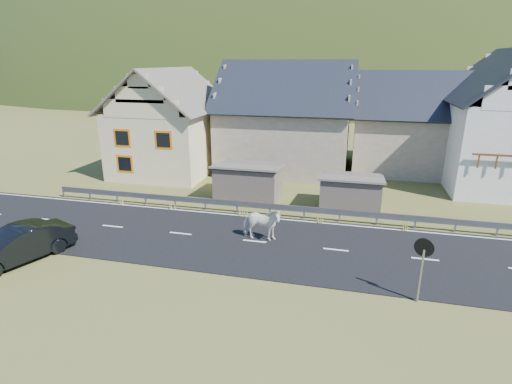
# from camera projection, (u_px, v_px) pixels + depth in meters

# --- Properties ---
(ground) EXTENTS (160.00, 160.00, 0.00)m
(ground) POSITION_uv_depth(u_px,v_px,m) (255.00, 242.00, 19.97)
(ground) COLOR #484D1C
(ground) RESTS_ON ground
(road) EXTENTS (60.00, 7.00, 0.04)m
(road) POSITION_uv_depth(u_px,v_px,m) (255.00, 242.00, 19.96)
(road) COLOR black
(road) RESTS_ON ground
(lane_markings) EXTENTS (60.00, 6.60, 0.01)m
(lane_markings) POSITION_uv_depth(u_px,v_px,m) (255.00, 241.00, 19.96)
(lane_markings) COLOR silver
(lane_markings) RESTS_ON road
(guardrail) EXTENTS (28.10, 0.09, 0.75)m
(guardrail) POSITION_uv_depth(u_px,v_px,m) (270.00, 207.00, 23.19)
(guardrail) COLOR #93969B
(guardrail) RESTS_ON ground
(shed_left) EXTENTS (4.30, 3.30, 2.40)m
(shed_left) POSITION_uv_depth(u_px,v_px,m) (249.00, 182.00, 26.08)
(shed_left) COLOR #6C5E53
(shed_left) RESTS_ON ground
(shed_right) EXTENTS (3.80, 2.90, 2.20)m
(shed_right) POSITION_uv_depth(u_px,v_px,m) (350.00, 193.00, 24.18)
(shed_right) COLOR #6C5E53
(shed_right) RESTS_ON ground
(house_cream) EXTENTS (7.80, 9.80, 8.30)m
(house_cream) POSITION_uv_depth(u_px,v_px,m) (170.00, 117.00, 31.94)
(house_cream) COLOR beige
(house_cream) RESTS_ON ground
(house_stone_a) EXTENTS (10.80, 9.80, 8.90)m
(house_stone_a) POSITION_uv_depth(u_px,v_px,m) (287.00, 112.00, 32.59)
(house_stone_a) COLOR tan
(house_stone_a) RESTS_ON ground
(house_stone_b) EXTENTS (9.80, 8.80, 8.10)m
(house_stone_b) POSITION_uv_depth(u_px,v_px,m) (413.00, 118.00, 32.31)
(house_stone_b) COLOR tan
(house_stone_b) RESTS_ON ground
(house_white) EXTENTS (8.80, 10.80, 9.70)m
(house_white) POSITION_uv_depth(u_px,v_px,m) (510.00, 115.00, 27.93)
(house_white) COLOR white
(house_white) RESTS_ON ground
(mountain) EXTENTS (440.00, 280.00, 260.00)m
(mountain) POSITION_uv_depth(u_px,v_px,m) (355.00, 124.00, 191.20)
(mountain) COLOR #293910
(mountain) RESTS_ON ground
(conifer_patch) EXTENTS (76.00, 50.00, 28.00)m
(conifer_patch) POSITION_uv_depth(u_px,v_px,m) (173.00, 69.00, 132.02)
(conifer_patch) COLOR black
(conifer_patch) RESTS_ON ground
(horse) EXTENTS (1.02, 2.09, 1.74)m
(horse) POSITION_uv_depth(u_px,v_px,m) (261.00, 224.00, 19.87)
(horse) COLOR white
(horse) RESTS_ON road
(car) EXTENTS (3.29, 5.11, 1.59)m
(car) POSITION_uv_depth(u_px,v_px,m) (17.00, 245.00, 17.81)
(car) COLOR black
(car) RESTS_ON ground
(traffic_mirror) EXTENTS (0.68, 0.34, 2.56)m
(traffic_mirror) POSITION_uv_depth(u_px,v_px,m) (423.00, 256.00, 14.50)
(traffic_mirror) COLOR #93969B
(traffic_mirror) RESTS_ON ground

